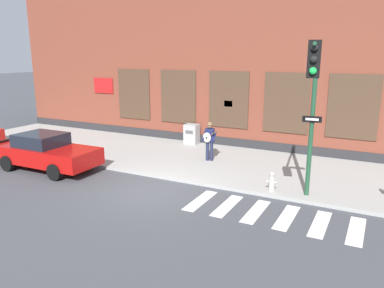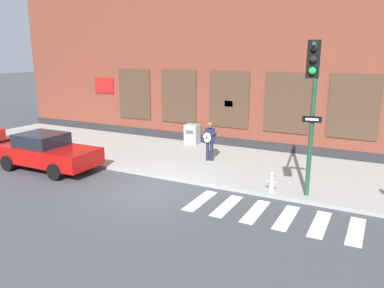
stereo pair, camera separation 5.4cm
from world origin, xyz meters
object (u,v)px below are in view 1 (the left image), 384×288
(red_car, at_px, (46,152))
(utility_box, at_px, (192,134))
(busker, at_px, (209,139))
(fire_hydrant, at_px, (272,182))
(traffic_light, at_px, (313,96))

(red_car, height_order, utility_box, red_car)
(busker, xyz_separation_m, fire_hydrant, (3.52, -2.48, -0.63))
(red_car, bearing_deg, fire_hydrant, 9.11)
(red_car, xyz_separation_m, traffic_light, (10.57, 0.38, 2.82))
(traffic_light, bearing_deg, fire_hydrant, 140.50)
(busker, distance_m, traffic_light, 6.53)
(traffic_light, distance_m, fire_hydrant, 3.57)
(busker, bearing_deg, utility_box, 130.40)
(red_car, relative_size, traffic_light, 0.94)
(utility_box, relative_size, fire_hydrant, 1.48)
(red_car, relative_size, busker, 2.69)
(utility_box, bearing_deg, fire_hydrant, -41.51)
(red_car, relative_size, fire_hydrant, 6.61)
(busker, xyz_separation_m, traffic_light, (4.86, -3.58, 2.48))
(traffic_light, bearing_deg, red_car, -177.94)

